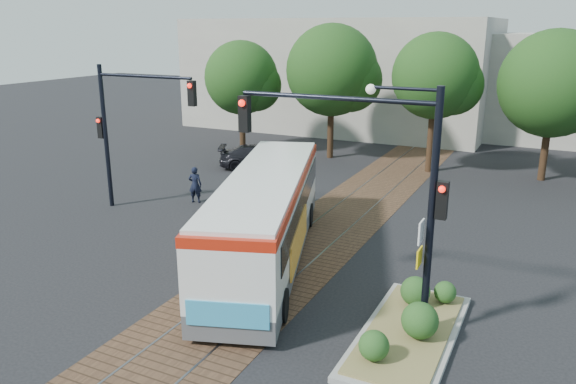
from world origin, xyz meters
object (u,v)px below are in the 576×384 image
at_px(traffic_island, 411,324).
at_px(officer, 195,185).
at_px(parked_car, 260,157).
at_px(signal_pole_left, 125,119).
at_px(city_bus, 266,213).
at_px(signal_pole_main, 382,171).

xyz_separation_m(traffic_island, officer, (-11.33, 6.90, 0.47)).
distance_m(traffic_island, parked_car, 17.91).
height_order(traffic_island, parked_car, parked_car).
bearing_deg(signal_pole_left, city_bus, -16.07).
height_order(officer, parked_car, officer).
relative_size(city_bus, signal_pole_left, 1.85).
xyz_separation_m(city_bus, signal_pole_left, (-7.68, 2.21, 2.23)).
distance_m(traffic_island, officer, 13.27).
bearing_deg(signal_pole_left, signal_pole_main, -21.45).
xyz_separation_m(signal_pole_main, signal_pole_left, (-12.23, 4.80, -0.29)).
bearing_deg(signal_pole_main, city_bus, 150.33).
bearing_deg(parked_car, signal_pole_left, 145.57).
height_order(signal_pole_left, officer, signal_pole_left).
height_order(city_bus, traffic_island, city_bus).
height_order(traffic_island, signal_pole_left, signal_pole_left).
bearing_deg(parked_car, signal_pole_main, -166.12).
bearing_deg(traffic_island, signal_pole_main, 174.64).
xyz_separation_m(signal_pole_main, officer, (-10.37, 6.81, -3.35)).
height_order(signal_pole_main, officer, signal_pole_main).
height_order(traffic_island, signal_pole_main, signal_pole_main).
bearing_deg(city_bus, parked_car, 101.20).
distance_m(city_bus, signal_pole_main, 5.81).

